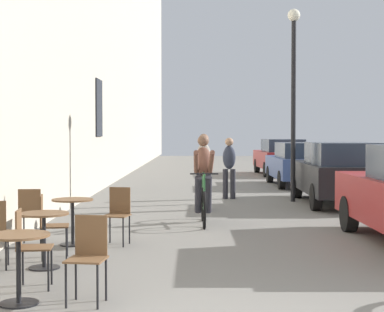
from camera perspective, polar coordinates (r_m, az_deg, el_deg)
name	(u,v)px	position (r m, az deg, el deg)	size (l,w,h in m)	color
cafe_table_near	(18,253)	(6.64, -15.60, -8.58)	(0.64, 0.64, 0.72)	black
cafe_chair_near_toward_street	(28,243)	(7.27, -14.76, -7.67)	(0.42, 0.42, 0.89)	black
cafe_chair_near_toward_wall	(88,252)	(6.56, -9.46, -8.70)	(0.42, 0.42, 0.89)	black
cafe_table_mid	(44,228)	(8.29, -13.39, -6.44)	(0.64, 0.64, 0.72)	black
cafe_chair_mid_toward_wall	(49,222)	(8.88, -12.93, -5.89)	(0.44, 0.44, 0.89)	black
cafe_table_far	(73,212)	(9.91, -10.87, -5.03)	(0.64, 0.64, 0.72)	black
cafe_chair_far_toward_street	(118,211)	(9.88, -6.79, -5.05)	(0.45, 0.45, 0.89)	black
cafe_chair_far_toward_wall	(31,213)	(9.98, -14.52, -5.03)	(0.40, 0.40, 0.89)	black
cyclist_on_bicycle	(203,182)	(12.04, 1.04, -2.36)	(0.52, 1.76, 1.74)	black
pedestrian_near	(204,167)	(14.14, 1.08, -1.02)	(0.34, 0.25, 1.73)	#26262D
pedestrian_mid	(229,164)	(16.59, 3.42, -0.78)	(0.34, 0.24, 1.63)	#26262D
street_lamp	(294,80)	(16.17, 9.27, 6.89)	(0.32, 0.32, 4.90)	black
parked_car_second	(340,172)	(15.70, 13.35, -1.45)	(1.86, 4.31, 1.53)	black
parked_car_third	(299,163)	(20.92, 9.75, -0.68)	(1.78, 4.09, 1.44)	#384C84
parked_car_fourth	(281,156)	(26.41, 8.12, -0.03)	(1.92, 4.30, 1.51)	maroon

